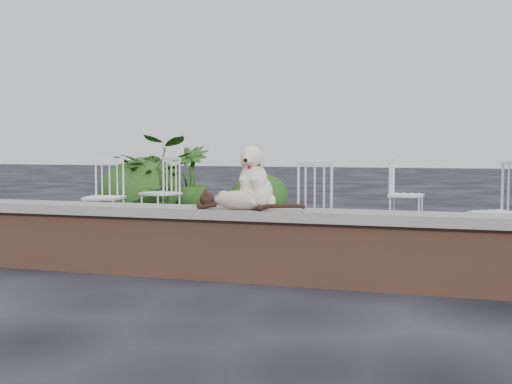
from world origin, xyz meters
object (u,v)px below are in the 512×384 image
(dog, at_px, (256,177))
(cat, at_px, (241,199))
(potted_plant_b, at_px, (190,179))
(chair_a, at_px, (104,196))
(potted_plant_a, at_px, (154,178))
(chair_d, at_px, (500,212))
(chair_b, at_px, (160,192))
(chair_c, at_px, (326,212))
(chair_e, at_px, (406,194))

(dog, height_order, cat, dog)
(dog, bearing_deg, potted_plant_b, 120.97)
(chair_a, xyz_separation_m, potted_plant_a, (-0.05, 1.50, 0.15))
(potted_plant_a, height_order, potted_plant_b, potted_plant_a)
(dog, height_order, chair_a, dog)
(chair_d, relative_size, chair_b, 1.00)
(chair_c, relative_size, chair_b, 1.00)
(chair_a, height_order, chair_e, same)
(chair_a, bearing_deg, chair_b, 60.58)
(chair_d, xyz_separation_m, potted_plant_a, (-4.58, 2.10, 0.15))
(dog, relative_size, chair_b, 0.55)
(potted_plant_a, bearing_deg, chair_a, -87.94)
(cat, relative_size, chair_d, 1.08)
(cat, xyz_separation_m, chair_e, (1.04, 3.69, -0.20))
(cat, xyz_separation_m, chair_a, (-2.50, 2.17, -0.20))
(dog, xyz_separation_m, chair_d, (1.94, 1.43, -0.37))
(chair_a, xyz_separation_m, chair_c, (2.97, -1.08, 0.00))
(chair_d, height_order, potted_plant_a, potted_plant_a)
(dog, distance_m, potted_plant_a, 4.41)
(chair_c, xyz_separation_m, potted_plant_b, (-3.00, 3.85, 0.08))
(chair_e, bearing_deg, chair_d, -151.44)
(chair_d, xyz_separation_m, potted_plant_b, (-4.55, 3.36, 0.08))
(chair_e, relative_size, potted_plant_a, 0.75)
(cat, height_order, chair_c, chair_c)
(dog, distance_m, chair_b, 3.71)
(dog, xyz_separation_m, chair_b, (-2.25, 2.92, -0.37))
(chair_b, distance_m, potted_plant_a, 0.73)
(chair_a, bearing_deg, chair_e, 14.01)
(chair_d, distance_m, chair_e, 2.33)
(chair_e, bearing_deg, dog, 168.33)
(potted_plant_a, bearing_deg, chair_e, 0.15)
(chair_b, bearing_deg, cat, -27.66)
(dog, height_order, potted_plant_a, potted_plant_a)
(chair_d, bearing_deg, cat, -90.35)
(chair_a, bearing_deg, cat, -50.10)
(cat, height_order, chair_a, chair_a)
(chair_a, height_order, chair_c, same)
(chair_a, relative_size, potted_plant_b, 0.86)
(chair_a, height_order, potted_plant_b, potted_plant_b)
(chair_a, height_order, chair_b, same)
(cat, bearing_deg, chair_a, 141.46)
(chair_c, height_order, potted_plant_a, potted_plant_a)
(potted_plant_b, bearing_deg, chair_c, -52.09)
(chair_c, bearing_deg, chair_e, -80.62)
(cat, bearing_deg, chair_c, 69.14)
(chair_b, xyz_separation_m, chair_e, (3.21, 0.62, 0.00))
(potted_plant_b, bearing_deg, chair_b, -79.26)
(chair_a, bearing_deg, chair_d, -16.64)
(cat, height_order, potted_plant_a, potted_plant_a)
(potted_plant_b, bearing_deg, dog, -61.46)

